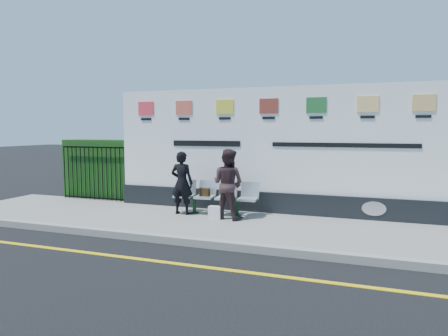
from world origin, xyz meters
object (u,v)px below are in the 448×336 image
at_px(billboard, 269,159).
at_px(woman_left, 182,183).
at_px(bench, 215,205).
at_px(woman_right, 228,184).

height_order(billboard, woman_left, billboard).
distance_m(bench, woman_right, 0.77).
bearing_deg(billboard, woman_right, -124.48).
xyz_separation_m(billboard, bench, (-1.11, -0.72, -1.09)).
distance_m(billboard, woman_right, 1.33).
distance_m(billboard, woman_left, 2.16).
relative_size(bench, woman_left, 1.34).
relative_size(bench, woman_right, 1.28).
bearing_deg(woman_right, billboard, -110.00).
distance_m(billboard, bench, 1.71).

